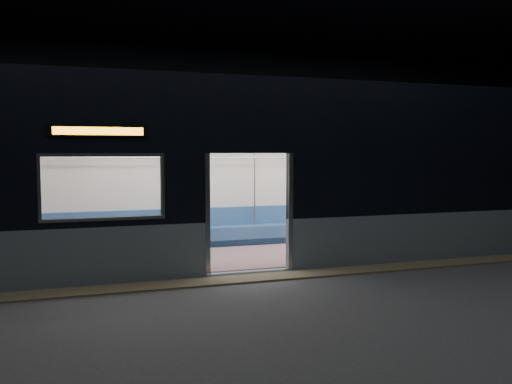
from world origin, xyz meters
TOP-DOWN VIEW (x-y plane):
  - station_floor at (0.00, 0.00)m, footprint 24.00×14.00m
  - station_envelope at (0.00, 0.00)m, footprint 24.00×14.00m
  - tactile_strip at (0.00, 0.55)m, footprint 22.80×0.50m
  - metro_car at (-0.00, 2.54)m, footprint 18.00×3.04m
  - passenger at (3.81, 3.55)m, footprint 0.44×0.72m
  - handbag at (3.76, 3.32)m, footprint 0.37×0.34m
  - transit_map at (4.52, 3.85)m, footprint 0.99×0.03m

SIDE VIEW (x-z plane):
  - station_floor at x=0.00m, z-range -0.01..0.00m
  - tactile_strip at x=0.00m, z-range 0.00..0.03m
  - handbag at x=3.76m, z-range 0.61..0.76m
  - passenger at x=3.81m, z-range 0.11..1.50m
  - transit_map at x=4.52m, z-range 1.15..1.79m
  - metro_car at x=0.00m, z-range 0.17..3.52m
  - station_envelope at x=0.00m, z-range 1.16..6.16m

